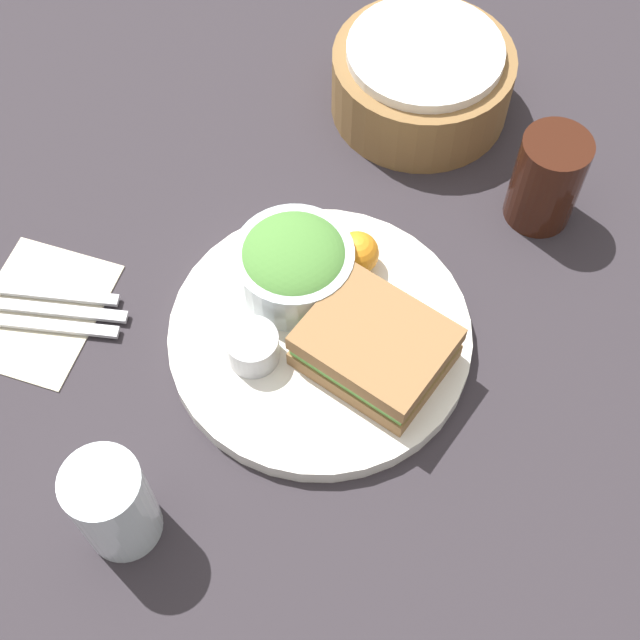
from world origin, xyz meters
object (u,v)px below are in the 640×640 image
drink_glass (547,180)px  knife (38,308)px  salad_bowl (294,263)px  bread_basket (422,79)px  spoon (43,293)px  fork (32,324)px  plate (320,336)px  water_glass (113,505)px  sandwich (375,347)px  dressing_cup (253,347)px

drink_glass → knife: (-0.45, -0.28, -0.05)m
salad_bowl → bread_basket: (0.05, 0.29, -0.01)m
spoon → knife: bearing=90.0°
bread_basket → fork: bread_basket is taller
plate → fork: 0.28m
salad_bowl → water_glass: water_glass is taller
drink_glass → spoon: size_ratio=0.69×
sandwich → spoon: 0.34m
plate → water_glass: 0.26m
sandwich → salad_bowl: bearing=149.0°
bread_basket → water_glass: (-0.12, -0.56, 0.01)m
sandwich → knife: sandwich is taller
water_glass → spoon: bearing=132.7°
fork → knife: 0.02m
sandwich → salad_bowl: salad_bowl is taller
spoon → fork: bearing=90.0°
fork → knife: (-0.00, 0.02, 0.00)m
plate → sandwich: size_ratio=1.91×
plate → spoon: (-0.28, -0.04, -0.00)m
salad_bowl → plate: bearing=-47.9°
sandwich → fork: bearing=-170.0°
salad_bowl → spoon: bearing=-160.9°
plate → knife: plate is taller
drink_glass → water_glass: bearing=-121.4°
plate → drink_glass: bearing=52.4°
drink_glass → salad_bowl: bearing=-140.2°
sandwich → salad_bowl: 0.12m
plate → dressing_cup: size_ratio=5.85×
bread_basket → spoon: size_ratio=1.29×
bread_basket → plate: bearing=-92.0°
plate → spoon: size_ratio=1.88×
fork → spoon: 0.04m
dressing_cup → salad_bowl: bearing=83.8°
water_glass → dressing_cup: bearing=73.8°
sandwich → fork: size_ratio=0.89×
knife → salad_bowl: bearing=-168.2°
sandwich → drink_glass: (0.11, 0.24, 0.01)m
fork → bread_basket: bearing=-136.5°
fork → dressing_cup: bearing=175.7°
sandwich → dressing_cup: bearing=-163.9°
bread_basket → water_glass: water_glass is taller
dressing_cup → fork: 0.23m
knife → sandwich: bearing=175.7°
plate → bread_basket: 0.33m
drink_glass → fork: 0.54m
salad_bowl → drink_glass: (0.21, 0.18, 0.00)m
dressing_cup → knife: bearing=-177.6°
salad_bowl → dressing_cup: (-0.01, -0.09, -0.02)m
salad_bowl → spoon: size_ratio=0.75×
sandwich → salad_bowl: size_ratio=1.32×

